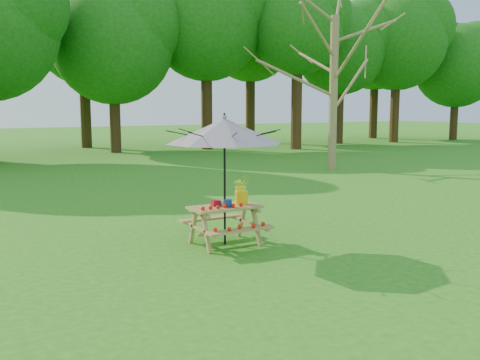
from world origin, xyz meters
TOP-DOWN VIEW (x-y plane):
  - picnic_table at (-3.34, 4.73)m, footprint 1.20×1.32m
  - patio_umbrella at (-3.34, 4.73)m, footprint 2.47×2.47m
  - produce_bins at (-3.39, 4.76)m, footprint 0.27×0.39m
  - tomatoes_row at (-3.49, 4.55)m, footprint 0.77×0.13m
  - flower_bucket at (-2.99, 4.78)m, footprint 0.37×0.34m

SIDE VIEW (x-z plane):
  - picnic_table at x=-3.34m, z-range -0.01..0.66m
  - tomatoes_row at x=-3.49m, z-range 0.67..0.74m
  - produce_bins at x=-3.39m, z-range 0.66..0.79m
  - flower_bucket at x=-2.99m, z-range 0.69..1.19m
  - patio_umbrella at x=-3.34m, z-range 0.82..3.07m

